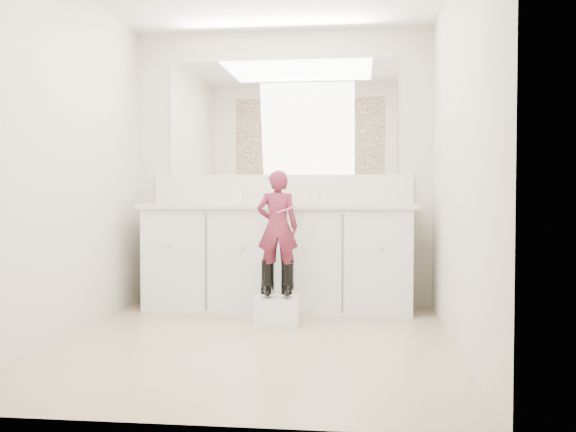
# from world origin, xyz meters

# --- Properties ---
(floor) EXTENTS (3.00, 3.00, 0.00)m
(floor) POSITION_xyz_m (0.00, 0.00, 0.00)
(floor) COLOR #947961
(floor) RESTS_ON ground
(wall_back) EXTENTS (2.60, 0.00, 2.60)m
(wall_back) POSITION_xyz_m (0.00, 1.50, 1.20)
(wall_back) COLOR beige
(wall_back) RESTS_ON floor
(wall_front) EXTENTS (2.60, 0.00, 2.60)m
(wall_front) POSITION_xyz_m (0.00, -1.50, 1.20)
(wall_front) COLOR beige
(wall_front) RESTS_ON floor
(wall_left) EXTENTS (0.00, 3.00, 3.00)m
(wall_left) POSITION_xyz_m (-1.30, 0.00, 1.20)
(wall_left) COLOR beige
(wall_left) RESTS_ON floor
(wall_right) EXTENTS (0.00, 3.00, 3.00)m
(wall_right) POSITION_xyz_m (1.30, 0.00, 1.20)
(wall_right) COLOR beige
(wall_right) RESTS_ON floor
(vanity_cabinet) EXTENTS (2.20, 0.55, 0.85)m
(vanity_cabinet) POSITION_xyz_m (0.00, 1.23, 0.42)
(vanity_cabinet) COLOR silver
(vanity_cabinet) RESTS_ON floor
(countertop) EXTENTS (2.28, 0.58, 0.04)m
(countertop) POSITION_xyz_m (0.00, 1.21, 0.87)
(countertop) COLOR beige
(countertop) RESTS_ON vanity_cabinet
(backsplash) EXTENTS (2.28, 0.03, 0.25)m
(backsplash) POSITION_xyz_m (0.00, 1.49, 1.02)
(backsplash) COLOR beige
(backsplash) RESTS_ON countertop
(mirror) EXTENTS (2.00, 0.02, 1.00)m
(mirror) POSITION_xyz_m (0.00, 1.49, 1.64)
(mirror) COLOR white
(mirror) RESTS_ON wall_back
(dot_panel) EXTENTS (2.00, 0.01, 1.20)m
(dot_panel) POSITION_xyz_m (0.00, -1.49, 1.65)
(dot_panel) COLOR #472819
(dot_panel) RESTS_ON wall_front
(faucet) EXTENTS (0.08, 0.08, 0.10)m
(faucet) POSITION_xyz_m (0.00, 1.38, 0.94)
(faucet) COLOR silver
(faucet) RESTS_ON countertop
(cup) EXTENTS (0.14, 0.14, 0.11)m
(cup) POSITION_xyz_m (0.32, 1.17, 0.94)
(cup) COLOR beige
(cup) RESTS_ON countertop
(soap_bottle) EXTENTS (0.08, 0.08, 0.17)m
(soap_bottle) POSITION_xyz_m (-0.34, 1.27, 0.97)
(soap_bottle) COLOR silver
(soap_bottle) RESTS_ON countertop
(step_stool) EXTENTS (0.34, 0.29, 0.21)m
(step_stool) POSITION_xyz_m (0.08, 0.59, 0.10)
(step_stool) COLOR silver
(step_stool) RESTS_ON floor
(boot_left) EXTENTS (0.11, 0.19, 0.27)m
(boot_left) POSITION_xyz_m (0.00, 0.61, 0.34)
(boot_left) COLOR black
(boot_left) RESTS_ON step_stool
(boot_right) EXTENTS (0.11, 0.19, 0.27)m
(boot_right) POSITION_xyz_m (0.15, 0.61, 0.34)
(boot_right) COLOR black
(boot_right) RESTS_ON step_stool
(toddler) EXTENTS (0.32, 0.22, 0.84)m
(toddler) POSITION_xyz_m (0.08, 0.61, 0.73)
(toddler) COLOR #AA345A
(toddler) RESTS_ON step_stool
(toothbrush) EXTENTS (0.14, 0.02, 0.06)m
(toothbrush) POSITION_xyz_m (0.15, 0.53, 0.86)
(toothbrush) COLOR #EB5BB2
(toothbrush) RESTS_ON toddler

